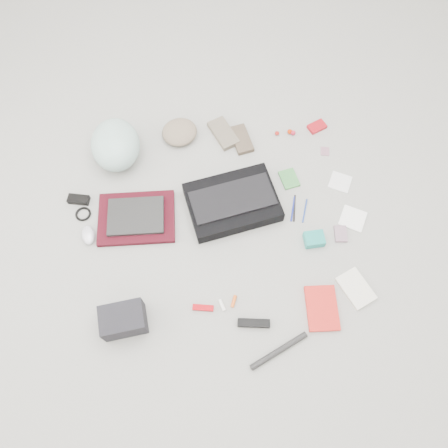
{
  "coord_description": "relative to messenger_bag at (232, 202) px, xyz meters",
  "views": [
    {
      "loc": [
        -0.13,
        -0.95,
        2.11
      ],
      "look_at": [
        0.0,
        0.0,
        0.05
      ],
      "focal_mm": 35.0,
      "sensor_mm": 36.0,
      "label": 1
    }
  ],
  "objects": [
    {
      "name": "bag_flap",
      "position": [
        0.0,
        0.0,
        0.05
      ],
      "size": [
        0.46,
        0.26,
        0.01
      ],
      "primitive_type": "cube",
      "rotation": [
        0.0,
        0.0,
        0.15
      ],
      "color": "black",
      "rests_on": "messenger_bag"
    },
    {
      "name": "laptop",
      "position": [
        -0.52,
        -0.01,
        -0.0
      ],
      "size": [
        0.31,
        0.24,
        0.02
      ],
      "primitive_type": "cube",
      "rotation": [
        0.0,
        0.0,
        -0.08
      ],
      "color": "black",
      "rests_on": "laptop_sleeve"
    },
    {
      "name": "card_deck",
      "position": [
        0.54,
        -0.25,
        -0.03
      ],
      "size": [
        0.08,
        0.1,
        0.02
      ],
      "primitive_type": "cube",
      "rotation": [
        0.0,
        0.0,
        -0.15
      ],
      "color": "gray",
      "rests_on": "ground_plane"
    },
    {
      "name": "stamp_sheet",
      "position": [
        0.58,
        0.27,
        -0.04
      ],
      "size": [
        0.06,
        0.07,
        0.0
      ],
      "primitive_type": "cube",
      "rotation": [
        0.0,
        0.0,
        -0.24
      ],
      "color": "#9B6779",
      "rests_on": "ground_plane"
    },
    {
      "name": "lollipop_b",
      "position": [
        0.41,
        0.43,
        -0.02
      ],
      "size": [
        0.04,
        0.04,
        0.03
      ],
      "primitive_type": "sphere",
      "rotation": [
        0.0,
        0.0,
        -0.41
      ],
      "color": "#B42300",
      "rests_on": "ground_plane"
    },
    {
      "name": "toiletry_tube_white",
      "position": [
        -0.13,
        -0.54,
        -0.03
      ],
      "size": [
        0.03,
        0.06,
        0.02
      ],
      "primitive_type": "cylinder",
      "rotation": [
        1.57,
        0.0,
        0.26
      ],
      "color": "white",
      "rests_on": "ground_plane"
    },
    {
      "name": "mitten_left",
      "position": [
        0.02,
        0.47,
        -0.02
      ],
      "size": [
        0.17,
        0.24,
        0.03
      ],
      "primitive_type": "cube",
      "rotation": [
        0.0,
        0.0,
        0.36
      ],
      "color": "#6E6352",
      "rests_on": "ground_plane"
    },
    {
      "name": "toiletry_tube_orange",
      "position": [
        -0.07,
        -0.53,
        -0.03
      ],
      "size": [
        0.04,
        0.06,
        0.02
      ],
      "primitive_type": "cylinder",
      "rotation": [
        1.57,
        0.0,
        -0.42
      ],
      "color": "#DD5819",
      "rests_on": "ground_plane"
    },
    {
      "name": "cable_coil",
      "position": [
        -0.8,
        0.06,
        -0.03
      ],
      "size": [
        0.09,
        0.09,
        0.01
      ],
      "primitive_type": "torus",
      "rotation": [
        0.0,
        0.0,
        -0.07
      ],
      "color": "black",
      "rests_on": "ground_plane"
    },
    {
      "name": "laptop_sleeve",
      "position": [
        -0.52,
        -0.01,
        -0.03
      ],
      "size": [
        0.43,
        0.33,
        0.03
      ],
      "primitive_type": "cube",
      "rotation": [
        0.0,
        0.0,
        -0.08
      ],
      "color": "#3A0811",
      "rests_on": "ground_plane"
    },
    {
      "name": "bike_pump",
      "position": [
        0.1,
        -0.79,
        -0.02
      ],
      "size": [
        0.29,
        0.14,
        0.03
      ],
      "primitive_type": "cylinder",
      "rotation": [
        0.0,
        1.57,
        0.39
      ],
      "color": "black",
      "rests_on": "ground_plane"
    },
    {
      "name": "u_lock",
      "position": [
        0.01,
        -0.65,
        -0.02
      ],
      "size": [
        0.16,
        0.07,
        0.03
      ],
      "primitive_type": "cube",
      "rotation": [
        0.0,
        0.0,
        -0.18
      ],
      "color": "black",
      "rests_on": "ground_plane"
    },
    {
      "name": "bike_helmet",
      "position": [
        -0.59,
        0.42,
        0.06
      ],
      "size": [
        0.28,
        0.34,
        0.2
      ],
      "primitive_type": "ellipsoid",
      "rotation": [
        0.0,
        0.0,
        0.03
      ],
      "color": "#A3CAC1",
      "rests_on": "ground_plane"
    },
    {
      "name": "book_red",
      "position": [
        0.35,
        -0.62,
        -0.03
      ],
      "size": [
        0.17,
        0.24,
        0.02
      ],
      "primitive_type": "cube",
      "rotation": [
        0.0,
        0.0,
        -0.1
      ],
      "color": "red",
      "rests_on": "ground_plane"
    },
    {
      "name": "camera_bag",
      "position": [
        -0.6,
        -0.56,
        0.03
      ],
      "size": [
        0.21,
        0.16,
        0.13
      ],
      "primitive_type": "cube",
      "rotation": [
        0.0,
        0.0,
        0.07
      ],
      "color": "black",
      "rests_on": "ground_plane"
    },
    {
      "name": "accordion_wallet",
      "position": [
        0.39,
        -0.27,
        -0.01
      ],
      "size": [
        0.1,
        0.08,
        0.05
      ],
      "primitive_type": "cube",
      "rotation": [
        0.0,
        0.0,
        -0.0
      ],
      "color": "teal",
      "rests_on": "ground_plane"
    },
    {
      "name": "beanie",
      "position": [
        -0.24,
        0.5,
        -0.0
      ],
      "size": [
        0.26,
        0.26,
        0.07
      ],
      "primitive_type": "ellipsoid",
      "rotation": [
        0.0,
        0.0,
        0.38
      ],
      "color": "#7F6D59",
      "rests_on": "ground_plane"
    },
    {
      "name": "lollipop_c",
      "position": [
        0.42,
        0.42,
        -0.02
      ],
      "size": [
        0.03,
        0.03,
        0.03
      ],
      "primitive_type": "sphere",
      "rotation": [
        0.0,
        0.0,
        -0.02
      ],
      "color": "#AC1B32",
      "rests_on": "ground_plane"
    },
    {
      "name": "mouse",
      "position": [
        -0.77,
        -0.07,
        -0.02
      ],
      "size": [
        0.08,
        0.12,
        0.04
      ],
      "primitive_type": "ellipsoid",
      "rotation": [
        0.0,
        0.0,
        0.13
      ],
      "color": "silver",
      "rests_on": "ground_plane"
    },
    {
      "name": "lollipop_a",
      "position": [
        0.33,
        0.43,
        -0.03
      ],
      "size": [
        0.03,
        0.03,
        0.03
      ],
      "primitive_type": "sphere",
      "rotation": [
        0.0,
        0.0,
        -0.37
      ],
      "color": "#A41712",
      "rests_on": "ground_plane"
    },
    {
      "name": "multitool",
      "position": [
        -0.23,
        -0.54,
        -0.03
      ],
      "size": [
        0.11,
        0.05,
        0.02
      ],
      "primitive_type": "cube",
      "rotation": [
        0.0,
        0.0,
        -0.22
      ],
      "color": "#A40006",
      "rests_on": "ground_plane"
    },
    {
      "name": "altoids_tin",
      "position": [
        0.57,
        0.45,
        -0.03
      ],
      "size": [
        0.12,
        0.1,
        0.02
      ],
      "primitive_type": "cube",
      "rotation": [
        0.0,
        0.0,
        0.38
      ],
      "color": "#AB121C",
      "rests_on": "ground_plane"
    },
    {
      "name": "notepad",
      "position": [
        0.34,
        0.12,
        -0.03
      ],
      "size": [
        0.11,
        0.13,
        0.01
      ],
      "primitive_type": "cube",
      "rotation": [
        0.0,
        0.0,
        0.17
      ],
      "color": "#377C3A",
      "rests_on": "ground_plane"
    },
    {
      "name": "pen_navy",
      "position": [
        0.38,
        -0.09,
        -0.04
      ],
      "size": [
        0.06,
        0.14,
        0.01
      ],
      "primitive_type": "cylinder",
      "rotation": [
        1.57,
        0.0,
        -0.38
      ],
      "color": "navy",
      "rests_on": "ground_plane"
    },
    {
      "name": "pen_black",
      "position": [
        0.33,
        -0.06,
        -0.03
      ],
      "size": [
        0.05,
        0.16,
        0.01
      ],
      "primitive_type": "cylinder",
      "rotation": [
        1.57,
        0.0,
        -0.25
      ],
      "color": "black",
      "rests_on": "ground_plane"
    },
    {
      "name": "napkin_top",
      "position": [
        0.62,
        0.06,
        -0.04
      ],
      "size": [
        0.15,
        0.15,
        0.01
      ],
      "primitive_type": "cube",
      "rotation": [
        0.0,
        0.0,
        1.05
      ],
      "color": "silver",
      "rests_on": "ground_plane"
    },
    {
      "name": "book_white",
      "position": [
        0.54,
        -0.55,
        -0.03
      ],
      "size": [
        0.18,
        0.22,
        0.02
      ],
      "primitive_type": "cube",
      "rotation": [
        0.0,
        0.0,
        0.38
      ],
      "color": "silver",
      "rests_on": "ground_plane"
    },
    {
      "name": "pen_blue",
      "position": [
        0.32,
        -0.07,
        -0.03
      ],
      "size": [
        0.06,
        0.15,
        0.01
      ],
      "primitive_type": "cylinder",
      "rotation": [
        1.57,
        0.0,
        -0.34
      ],
      "color": "#182596",
      "rests_on": "ground_plane"
    },
    {
      "name": "mitten_right",
      "position": [
        0.12,
        0.42,
        -0.02
      ],
      "size": [
        0.13,
        0.2,
        0.03
      ],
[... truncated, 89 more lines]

